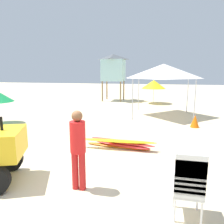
# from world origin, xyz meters

# --- Properties ---
(ground) EXTENTS (80.00, 80.00, 0.00)m
(ground) POSITION_xyz_m (0.00, 0.00, 0.00)
(ground) COLOR beige
(stacked_plastic_chairs) EXTENTS (0.48, 0.48, 1.20)m
(stacked_plastic_chairs) POSITION_xyz_m (2.44, -0.84, 0.70)
(stacked_plastic_chairs) COLOR white
(stacked_plastic_chairs) RESTS_ON ground
(surfboard_pile) EXTENTS (2.48, 0.78, 0.32)m
(surfboard_pile) POSITION_xyz_m (0.69, 2.31, 0.17)
(surfboard_pile) COLOR orange
(surfboard_pile) RESTS_ON ground
(lifeguard_near_center) EXTENTS (0.32, 0.32, 1.70)m
(lifeguard_near_center) POSITION_xyz_m (0.31, -0.33, 0.98)
(lifeguard_near_center) COLOR red
(lifeguard_near_center) RESTS_ON ground
(popup_canopy) EXTENTS (3.07, 3.07, 2.89)m
(popup_canopy) POSITION_xyz_m (2.04, 8.14, 2.49)
(popup_canopy) COLOR #B2B2B7
(popup_canopy) RESTS_ON ground
(lifeguard_tower) EXTENTS (1.98, 1.98, 3.94)m
(lifeguard_tower) POSITION_xyz_m (-2.09, 13.96, 2.82)
(lifeguard_tower) COLOR olive
(lifeguard_tower) RESTS_ON ground
(beach_umbrella_mid) EXTENTS (1.88, 1.88, 1.83)m
(beach_umbrella_mid) POSITION_xyz_m (1.37, 12.93, 1.50)
(beach_umbrella_mid) COLOR beige
(beach_umbrella_mid) RESTS_ON ground
(traffic_cone_near) EXTENTS (0.39, 0.39, 0.56)m
(traffic_cone_near) POSITION_xyz_m (3.48, 5.72, 0.28)
(traffic_cone_near) COLOR orange
(traffic_cone_near) RESTS_ON ground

